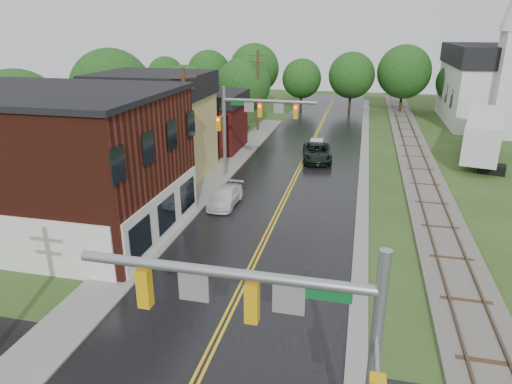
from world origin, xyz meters
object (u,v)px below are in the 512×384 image
(pickup_white, at_px, (226,197))
(church, at_px, (496,76))
(traffic_signal_near, at_px, (283,326))
(utility_pole_b, at_px, (186,132))
(brick_building, at_px, (49,162))
(tree_left_e, at_px, (244,86))
(semi_trailer, at_px, (483,133))
(sedan_silver, at_px, (317,145))
(tree_left_b, at_px, (113,92))
(traffic_signal_far, at_px, (251,117))
(tree_left_a, at_px, (20,118))
(utility_pole_c, at_px, (258,90))
(tree_left_c, at_px, (186,95))
(suv_dark, at_px, (317,153))

(pickup_white, bearing_deg, church, 55.59)
(traffic_signal_near, relative_size, utility_pole_b, 0.82)
(brick_building, bearing_deg, tree_left_e, 83.29)
(pickup_white, height_order, semi_trailer, semi_trailer)
(semi_trailer, bearing_deg, tree_left_e, 160.83)
(tree_left_e, height_order, sedan_silver, tree_left_e)
(traffic_signal_near, height_order, sedan_silver, traffic_signal_near)
(semi_trailer, bearing_deg, tree_left_b, -170.74)
(traffic_signal_far, relative_size, tree_left_a, 0.85)
(brick_building, distance_m, utility_pole_c, 29.56)
(tree_left_a, bearing_deg, tree_left_c, 71.57)
(suv_dark, bearing_deg, utility_pole_b, -133.30)
(tree_left_c, distance_m, sedan_silver, 15.52)
(tree_left_a, xyz_separation_m, tree_left_e, (11.00, 24.00, -0.30))
(traffic_signal_near, relative_size, suv_dark, 1.36)
(tree_left_b, relative_size, pickup_white, 2.35)
(traffic_signal_far, height_order, semi_trailer, traffic_signal_far)
(traffic_signal_near, relative_size, utility_pole_c, 0.82)
(tree_left_c, bearing_deg, pickup_white, -61.99)
(utility_pole_c, distance_m, suv_dark, 14.02)
(tree_left_b, bearing_deg, suv_dark, 3.85)
(traffic_signal_far, distance_m, utility_pole_b, 6.01)
(tree_left_e, relative_size, suv_dark, 1.51)
(church, height_order, traffic_signal_near, church)
(tree_left_e, bearing_deg, pickup_white, -78.46)
(tree_left_a, relative_size, suv_dark, 1.60)
(utility_pole_b, distance_m, utility_pole_c, 22.00)
(church, distance_m, tree_left_c, 36.59)
(tree_left_c, distance_m, semi_trailer, 29.73)
(semi_trailer, bearing_deg, tree_left_a, -156.48)
(traffic_signal_near, distance_m, suv_dark, 31.55)
(traffic_signal_near, distance_m, tree_left_e, 45.59)
(brick_building, bearing_deg, semi_trailer, 38.44)
(tree_left_b, distance_m, semi_trailer, 34.15)
(church, xyz_separation_m, utility_pole_c, (-26.80, -9.74, -1.11))
(sedan_silver, bearing_deg, pickup_white, -107.39)
(sedan_silver, distance_m, semi_trailer, 15.02)
(brick_building, bearing_deg, pickup_white, 34.08)
(church, xyz_separation_m, tree_left_a, (-39.85, -31.84, -0.72))
(tree_left_a, relative_size, tree_left_b, 0.89)
(brick_building, height_order, traffic_signal_far, brick_building)
(church, bearing_deg, tree_left_a, -141.37)
(church, distance_m, tree_left_b, 43.70)
(tree_left_b, height_order, pickup_white, tree_left_b)
(traffic_signal_far, xyz_separation_m, tree_left_e, (-5.38, 18.90, -0.16))
(tree_left_a, height_order, tree_left_b, tree_left_b)
(traffic_signal_near, bearing_deg, traffic_signal_far, 105.52)
(church, xyz_separation_m, semi_trailer, (-4.30, -16.37, -3.49))
(brick_building, distance_m, tree_left_b, 17.80)
(tree_left_e, bearing_deg, sedan_silver, -43.96)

